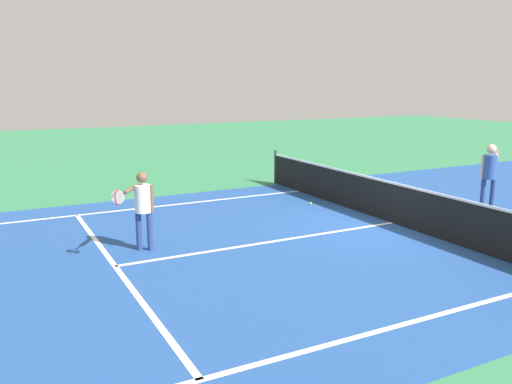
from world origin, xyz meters
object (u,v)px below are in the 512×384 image
net (393,202)px  tennis_ball_near_net (311,203)px  player_near (142,203)px  player_far (490,170)px

net → tennis_ball_near_net: size_ratio=168.62×
net → player_near: size_ratio=7.21×
tennis_ball_near_net → player_near: bearing=-70.2°
player_far → tennis_ball_near_net: bearing=-127.5°
player_near → player_far: 8.60m
player_far → tennis_ball_near_net: 4.55m
net → player_near: bearing=-96.5°
tennis_ball_near_net → net: bearing=14.8°
net → tennis_ball_near_net: 2.58m
net → tennis_ball_near_net: net is taller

